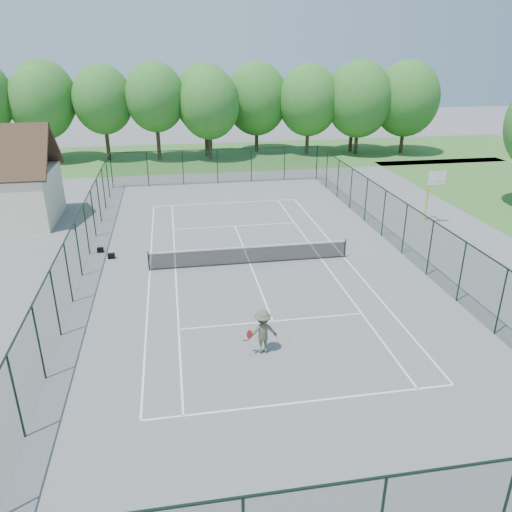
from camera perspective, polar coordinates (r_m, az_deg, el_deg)
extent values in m
plane|color=slate|center=(27.80, -0.70, -0.89)|extent=(140.00, 140.00, 0.00)
cube|color=#427930|center=(56.40, -5.60, 11.30)|extent=(80.00, 16.00, 0.01)
cube|color=white|center=(38.87, -3.47, 6.08)|extent=(10.97, 0.08, 0.01)
cube|color=white|center=(17.79, 5.61, -16.25)|extent=(10.97, 0.08, 0.01)
cube|color=white|center=(33.69, -2.42, 3.44)|extent=(8.23, 0.08, 0.01)
cube|color=white|center=(22.18, 1.93, -7.46)|extent=(8.23, 0.08, 0.01)
cube|color=white|center=(29.09, 10.04, -0.14)|extent=(0.08, 23.77, 0.01)
cube|color=white|center=(27.55, -12.04, -1.64)|extent=(0.08, 23.77, 0.01)
cube|color=white|center=(28.67, 7.45, -0.32)|extent=(0.08, 23.77, 0.01)
cube|color=white|center=(27.51, -9.19, -1.46)|extent=(0.08, 23.77, 0.01)
cube|color=white|center=(27.79, -0.70, -0.88)|extent=(0.08, 12.80, 0.01)
cylinder|color=black|center=(27.34, -12.16, -0.60)|extent=(0.08, 0.08, 1.10)
cylinder|color=black|center=(28.89, 10.14, 0.86)|extent=(0.08, 0.08, 1.10)
cube|color=black|center=(27.60, -0.70, 0.06)|extent=(11.00, 0.02, 0.96)
cube|color=white|center=(27.41, -0.71, 1.02)|extent=(11.00, 0.05, 0.07)
cube|color=#193722|center=(44.39, -4.43, 10.17)|extent=(18.00, 0.02, 3.00)
cube|color=#193722|center=(29.89, 16.61, 2.95)|extent=(0.02, 36.00, 3.00)
cube|color=#193722|center=(27.40, -19.64, 0.75)|extent=(0.02, 36.00, 3.00)
cube|color=black|center=(44.08, -4.49, 12.07)|extent=(18.00, 0.05, 0.05)
cube|color=black|center=(11.56, 14.72, -23.21)|extent=(18.00, 0.05, 0.05)
cube|color=black|center=(29.44, 16.94, 5.70)|extent=(0.05, 36.00, 0.05)
cube|color=black|center=(26.91, -20.05, 3.71)|extent=(0.05, 36.00, 0.05)
cylinder|color=#3A2C1C|center=(57.27, -22.75, 11.99)|extent=(0.40, 0.40, 4.20)
ellipsoid|color=#3A822E|center=(56.78, -23.36, 15.84)|extent=(6.40, 6.40, 7.40)
cylinder|color=#3A2C1C|center=(56.02, -5.69, 13.40)|extent=(0.40, 0.40, 4.20)
ellipsoid|color=#3A822E|center=(55.52, -5.85, 17.37)|extent=(6.40, 6.40, 7.40)
cylinder|color=#3A2C1C|center=(59.51, 10.83, 13.67)|extent=(0.40, 0.40, 4.20)
ellipsoid|color=#3A822E|center=(59.04, 11.12, 17.40)|extent=(6.40, 6.40, 7.40)
cylinder|color=gold|center=(36.33, 19.03, 6.53)|extent=(0.12, 0.12, 3.50)
cube|color=gold|center=(35.57, 19.69, 8.79)|extent=(0.08, 0.90, 0.08)
cube|color=white|center=(35.22, 20.00, 8.37)|extent=(1.20, 0.05, 0.90)
torus|color=#DA3C03|center=(35.06, 20.15, 8.03)|extent=(0.48, 0.48, 0.02)
cube|color=black|center=(30.69, -17.37, 0.66)|extent=(0.36, 0.22, 0.29)
cube|color=black|center=(29.61, -16.20, 0.01)|extent=(0.40, 0.24, 0.31)
imported|color=#50563F|center=(19.66, 0.77, -8.65)|extent=(1.22, 0.75, 1.83)
sphere|color=#C5D327|center=(20.22, 3.34, -8.04)|extent=(0.07, 0.07, 0.07)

